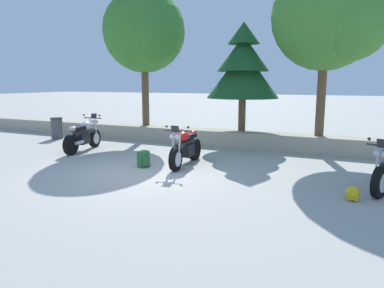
% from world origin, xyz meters
% --- Properties ---
extents(ground_plane, '(120.00, 120.00, 0.00)m').
position_xyz_m(ground_plane, '(0.00, 0.00, 0.00)').
color(ground_plane, '#A3A099').
extents(stone_wall, '(36.00, 0.80, 0.55)m').
position_xyz_m(stone_wall, '(0.00, 4.80, 0.28)').
color(stone_wall, '#A89E89').
rests_on(stone_wall, ground).
extents(motorcycle_silver_near_left, '(0.77, 2.06, 1.18)m').
position_xyz_m(motorcycle_silver_near_left, '(-3.52, 1.94, 0.49)').
color(motorcycle_silver_near_left, black).
rests_on(motorcycle_silver_near_left, ground).
extents(motorcycle_red_centre, '(0.67, 2.07, 1.18)m').
position_xyz_m(motorcycle_red_centre, '(0.50, 1.45, 0.49)').
color(motorcycle_red_centre, black).
rests_on(motorcycle_red_centre, ground).
extents(rider_backpack, '(0.32, 0.34, 0.47)m').
position_xyz_m(rider_backpack, '(-0.40, 0.73, 0.24)').
color(rider_backpack, '#2D6B38').
rests_on(rider_backpack, ground).
extents(rider_helmet, '(0.28, 0.28, 0.28)m').
position_xyz_m(rider_helmet, '(4.75, 0.10, 0.14)').
color(rider_helmet, yellow).
rests_on(rider_helmet, ground).
extents(leafy_tree_far_left, '(3.33, 3.17, 5.24)m').
position_xyz_m(leafy_tree_far_left, '(-2.87, 4.92, 4.12)').
color(leafy_tree_far_left, brown).
rests_on(leafy_tree_far_left, stone_wall).
extents(pine_tree_mid_left, '(2.51, 2.51, 3.74)m').
position_xyz_m(pine_tree_mid_left, '(0.97, 5.04, 2.79)').
color(pine_tree_mid_left, brown).
rests_on(pine_tree_mid_left, stone_wall).
extents(leafy_tree_mid_right, '(3.48, 3.31, 5.36)m').
position_xyz_m(leafy_tree_mid_right, '(3.76, 4.83, 4.17)').
color(leafy_tree_mid_right, brown).
rests_on(leafy_tree_mid_right, stone_wall).
extents(trash_bin, '(0.46, 0.46, 0.86)m').
position_xyz_m(trash_bin, '(-6.25, 3.44, 0.43)').
color(trash_bin, '#4C4C51').
rests_on(trash_bin, ground).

